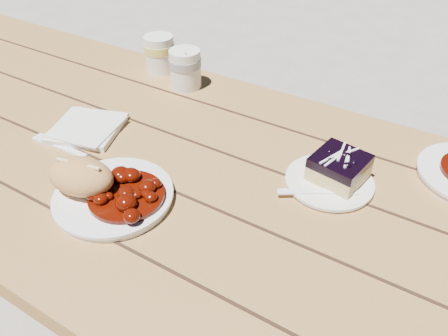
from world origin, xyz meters
The scene contains 12 objects.
ground centered at (0.00, 0.00, 0.00)m, with size 60.00×60.00×0.00m, color gray.
picnic_table centered at (0.00, 0.00, 0.59)m, with size 2.00×1.55×0.75m.
main_plate centered at (0.09, -0.16, 0.76)m, with size 0.22×0.22×0.02m, color white.
goulash_stew centered at (0.12, -0.16, 0.79)m, with size 0.14×0.14×0.04m, color #4D0C02, non-canonical shape.
bread_roll centered at (0.03, -0.18, 0.80)m, with size 0.13×0.09×0.07m, color tan.
dessert_plate centered at (0.42, 0.10, 0.76)m, with size 0.17×0.17×0.01m, color white.
blueberry_cake centered at (0.43, 0.12, 0.79)m, with size 0.11×0.11×0.06m.
fork_dessert centered at (0.40, 0.05, 0.76)m, with size 0.03×0.16×0.01m, color white, non-canonical shape.
coffee_cup centered at (-0.07, 0.29, 0.80)m, with size 0.08×0.08×0.10m, color white.
napkin_stack centered at (-0.14, -0.01, 0.76)m, with size 0.15×0.15×0.01m, color white.
fork_table centered at (-0.13, -0.09, 0.75)m, with size 0.03×0.16×0.01m, color white, non-canonical shape.
second_cup centered at (-0.18, 0.33, 0.80)m, with size 0.08×0.08×0.10m, color white.
Camera 1 is at (0.59, -0.58, 1.32)m, focal length 35.00 mm.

